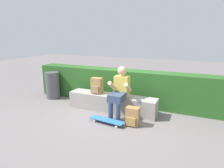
# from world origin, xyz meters

# --- Properties ---
(ground_plane) EXTENTS (24.00, 24.00, 0.00)m
(ground_plane) POSITION_xyz_m (0.00, 0.00, 0.00)
(ground_plane) COLOR slate
(bench_main) EXTENTS (2.28, 0.43, 0.42)m
(bench_main) POSITION_xyz_m (0.00, 0.30, 0.21)
(bench_main) COLOR #9E9991
(bench_main) RESTS_ON ground
(person_skater) EXTENTS (0.49, 0.62, 1.17)m
(person_skater) POSITION_xyz_m (0.30, 0.10, 0.63)
(person_skater) COLOR gold
(person_skater) RESTS_ON ground
(skateboard_near_person) EXTENTS (0.82, 0.29, 0.09)m
(skateboard_near_person) POSITION_xyz_m (0.21, -0.42, 0.07)
(skateboard_near_person) COLOR teal
(skateboard_near_person) RESTS_ON ground
(backpack_on_bench) EXTENTS (0.28, 0.23, 0.40)m
(backpack_on_bench) POSITION_xyz_m (-0.42, 0.29, 0.61)
(backpack_on_bench) COLOR #A37A47
(backpack_on_bench) RESTS_ON bench_main
(backpack_on_ground) EXTENTS (0.28, 0.23, 0.40)m
(backpack_on_ground) POSITION_xyz_m (0.74, -0.27, 0.19)
(backpack_on_ground) COLOR #A37A47
(backpack_on_ground) RESTS_ON ground
(hedge_row) EXTENTS (5.48, 0.51, 0.94)m
(hedge_row) POSITION_xyz_m (0.08, 1.02, 0.47)
(hedge_row) COLOR #295C22
(hedge_row) RESTS_ON ground
(trash_bin) EXTENTS (0.41, 0.41, 0.80)m
(trash_bin) POSITION_xyz_m (-2.07, 0.54, 0.40)
(trash_bin) COLOR #4C4C51
(trash_bin) RESTS_ON ground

